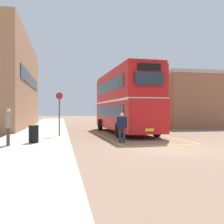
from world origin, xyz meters
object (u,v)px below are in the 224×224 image
(pedestrian_boarding, at_px, (122,125))
(litter_bin, at_px, (34,134))
(double_decker_bus, at_px, (124,101))
(bus_stop_sign, at_px, (59,110))
(single_deck_bus, at_px, (116,112))
(pedestrian_waiting_near, at_px, (8,124))

(pedestrian_boarding, relative_size, litter_bin, 1.82)
(double_decker_bus, height_order, litter_bin, double_decker_bus)
(double_decker_bus, distance_m, litter_bin, 9.01)
(pedestrian_boarding, bearing_deg, litter_bin, -176.46)
(pedestrian_boarding, distance_m, bus_stop_sign, 4.69)
(bus_stop_sign, bearing_deg, double_decker_bus, 29.82)
(double_decker_bus, bearing_deg, single_deck_bus, 79.85)
(pedestrian_boarding, distance_m, litter_bin, 4.59)
(pedestrian_boarding, relative_size, bus_stop_sign, 0.59)
(pedestrian_waiting_near, xyz_separation_m, bus_stop_sign, (2.25, 4.33, 0.69))
(double_decker_bus, xyz_separation_m, single_deck_bus, (3.35, 18.72, -0.88))
(single_deck_bus, distance_m, bus_stop_sign, 23.09)
(single_deck_bus, bearing_deg, bus_stop_sign, -111.05)
(litter_bin, distance_m, bus_stop_sign, 3.86)
(double_decker_bus, relative_size, single_deck_bus, 1.32)
(pedestrian_boarding, height_order, bus_stop_sign, bus_stop_sign)
(single_deck_bus, xyz_separation_m, pedestrian_boarding, (-4.94, -24.72, -0.70))
(single_deck_bus, height_order, pedestrian_waiting_near, single_deck_bus)
(pedestrian_boarding, bearing_deg, bus_stop_sign, 136.52)
(pedestrian_boarding, bearing_deg, double_decker_bus, 75.14)
(bus_stop_sign, bearing_deg, litter_bin, -109.49)
(single_deck_bus, bearing_deg, pedestrian_waiting_near, -112.17)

